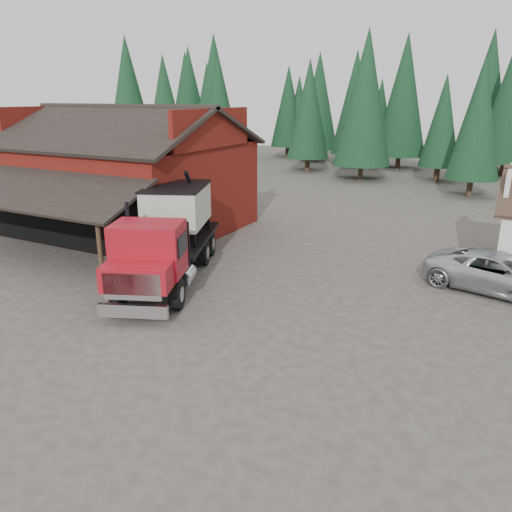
% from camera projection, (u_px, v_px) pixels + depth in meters
% --- Properties ---
extents(ground, '(120.00, 120.00, 0.00)m').
position_uv_depth(ground, '(181.00, 331.00, 16.93)').
color(ground, '#413B33').
rests_on(ground, ground).
extents(red_barn, '(12.80, 13.63, 7.18)m').
position_uv_depth(red_barn, '(127.00, 183.00, 29.33)').
color(red_barn, maroon).
rests_on(red_barn, ground).
extents(conifer_backdrop, '(76.00, 16.00, 16.00)m').
position_uv_depth(conifer_backdrop, '(420.00, 172.00, 52.22)').
color(conifer_backdrop, black).
rests_on(conifer_backdrop, ground).
extents(near_pine_a, '(4.40, 4.40, 11.40)m').
position_uv_depth(near_pine_a, '(165.00, 109.00, 48.31)').
color(near_pine_a, '#382619').
rests_on(near_pine_a, ground).
extents(near_pine_b, '(3.96, 3.96, 10.40)m').
position_uv_depth(near_pine_b, '(479.00, 119.00, 37.65)').
color(near_pine_b, '#382619').
rests_on(near_pine_b, ground).
extents(near_pine_d, '(5.28, 5.28, 13.40)m').
position_uv_depth(near_pine_d, '(365.00, 98.00, 45.01)').
color(near_pine_d, '#382619').
rests_on(near_pine_d, ground).
extents(feed_truck, '(6.09, 9.98, 4.39)m').
position_uv_depth(feed_truck, '(168.00, 233.00, 21.25)').
color(feed_truck, black).
rests_on(feed_truck, ground).
extents(silver_car, '(6.12, 3.80, 1.58)m').
position_uv_depth(silver_car, '(500.00, 273.00, 20.11)').
color(silver_car, '#B9BBC1').
rests_on(silver_car, ground).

